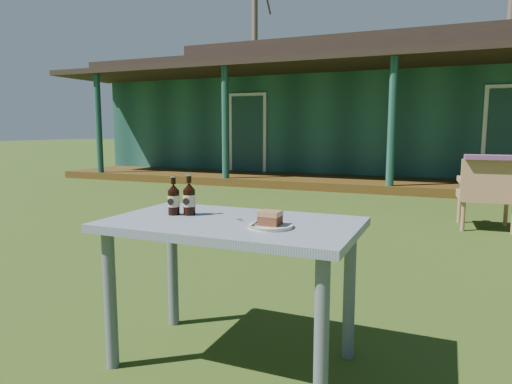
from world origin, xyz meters
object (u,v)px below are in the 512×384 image
at_px(cafe_table, 232,241).
at_px(plate, 270,226).
at_px(cake_slice, 270,218).
at_px(cola_bottle_far, 174,199).
at_px(cola_bottle_near, 189,199).
at_px(armchair_left, 488,190).

height_order(cafe_table, plate, plate).
relative_size(cake_slice, cola_bottle_far, 0.46).
relative_size(cola_bottle_near, cola_bottle_far, 1.04).
relative_size(cafe_table, cake_slice, 13.04).
bearing_deg(cafe_table, plate, -18.30).
bearing_deg(cake_slice, cola_bottle_near, 165.48).
distance_m(cola_bottle_near, armchair_left, 4.18).
bearing_deg(plate, cola_bottle_near, 166.11).
distance_m(cola_bottle_near, cola_bottle_far, 0.08).
xyz_separation_m(cola_bottle_near, cola_bottle_far, (-0.08, -0.03, -0.00)).
height_order(plate, cola_bottle_far, cola_bottle_far).
relative_size(plate, cola_bottle_near, 0.97).
distance_m(cafe_table, plate, 0.26).
xyz_separation_m(cola_bottle_near, armchair_left, (1.64, 3.83, -0.34)).
height_order(cafe_table, armchair_left, armchair_left).
distance_m(cake_slice, cola_bottle_near, 0.51).
relative_size(cafe_table, cola_bottle_far, 5.94).
bearing_deg(cafe_table, cake_slice, -19.55).
height_order(cola_bottle_near, cola_bottle_far, cola_bottle_near).
bearing_deg(plate, cake_slice, -75.73).
relative_size(cola_bottle_far, armchair_left, 0.25).
bearing_deg(cola_bottle_far, armchair_left, 66.03).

